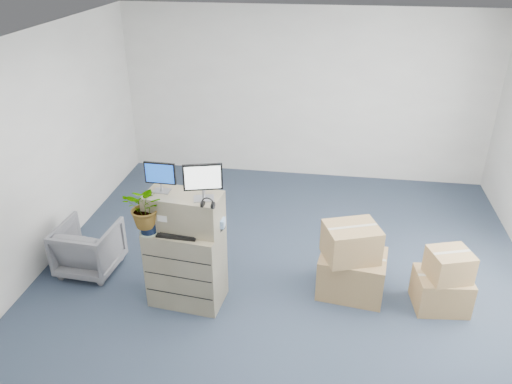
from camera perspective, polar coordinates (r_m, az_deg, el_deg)
ground at (r=5.83m, az=2.78°, el=-12.48°), size 7.00×7.00×0.00m
wall_back at (r=8.32m, az=5.66°, el=10.94°), size 6.00×0.02×2.80m
filing_cabinet_lower at (r=5.65m, az=-7.95°, el=-8.31°), size 0.85×0.57×0.93m
filing_cabinet_upper at (r=5.33m, az=-8.23°, el=-2.20°), size 0.84×0.48×0.40m
monitor_left at (r=5.25m, az=-10.90°, el=1.87°), size 0.33×0.13×0.33m
monitor_right at (r=5.01m, az=-6.09°, el=1.39°), size 0.39×0.20×0.39m
headphones at (r=4.96m, az=-5.54°, el=-1.29°), size 0.13×0.03×0.13m
keyboard at (r=5.30m, az=-8.92°, el=-4.80°), size 0.44×0.20×0.02m
mouse at (r=5.20m, az=-5.68°, el=-5.22°), size 0.09×0.08×0.03m
water_bottle at (r=5.35m, az=-7.55°, el=-3.06°), size 0.07×0.07×0.23m
phone_dock at (r=5.45m, az=-8.64°, el=-3.43°), size 0.06×0.05×0.12m
external_drive at (r=5.35m, az=-4.61°, el=-4.00°), size 0.19×0.16×0.05m
tissue_box at (r=5.30m, az=-4.83°, el=-3.47°), size 0.24×0.12×0.09m
potted_plant at (r=5.27m, az=-12.39°, el=-2.22°), size 0.50×0.54×0.45m
office_chair at (r=6.47m, az=-18.60°, el=-5.80°), size 0.72×0.68×0.70m
cardboard_boxes at (r=5.85m, az=14.23°, el=-8.64°), size 1.70×0.71×0.91m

